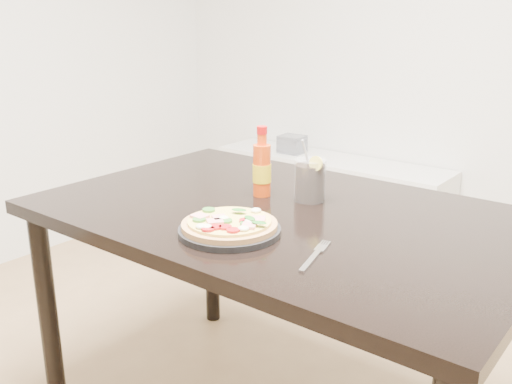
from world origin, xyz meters
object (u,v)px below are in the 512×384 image
Objects in this scene: pizza at (229,224)px; fork at (316,255)px; media_console at (328,200)px; plate at (230,231)px; cola_cup at (310,181)px; hot_sauce_bottle at (262,169)px; dining_table at (281,236)px.

fork is at bearing 4.14° from pizza.
pizza is 1.97m from media_console.
plate is 0.36m from cola_cup.
cola_cup is at bearing 88.87° from pizza.
plate is at bearing -66.96° from media_console.
pizza is 1.31× the size of fork.
hot_sauce_bottle is at bearing 113.47° from pizza.
dining_table is 1.72m from media_console.
pizza is at bearing -54.21° from plate.
hot_sauce_bottle is at bearing 151.26° from dining_table.
fork reaches higher than media_console.
plate is at bearing 169.19° from fork.
pizza is (0.01, -0.24, 0.11)m from dining_table.
hot_sauce_bottle reaches higher than pizza.
dining_table is 0.26m from plate.
media_console is (-0.99, 1.73, -0.50)m from fork.
cola_cup reaches higher than media_console.
pizza is 0.34m from hot_sauce_bottle.
hot_sauce_bottle is 1.16× the size of fork.
plate is 1.96m from media_console.
plate is at bearing -66.64° from hot_sauce_bottle.
hot_sauce_bottle reaches higher than plate.
pizza is 1.32× the size of cola_cup.
hot_sauce_bottle is 0.15m from cola_cup.
dining_table is at bearing -28.74° from hot_sauce_bottle.
hot_sauce_bottle is at bearing 113.36° from plate.
plate is 0.19× the size of media_console.
fork is (0.26, -0.22, 0.09)m from dining_table.
plate is at bearing -91.40° from cola_cup.
fork is (0.38, -0.29, -0.08)m from hot_sauce_bottle.
media_console is (-0.75, 1.38, -0.56)m from cola_cup.
hot_sauce_bottle reaches higher than cola_cup.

